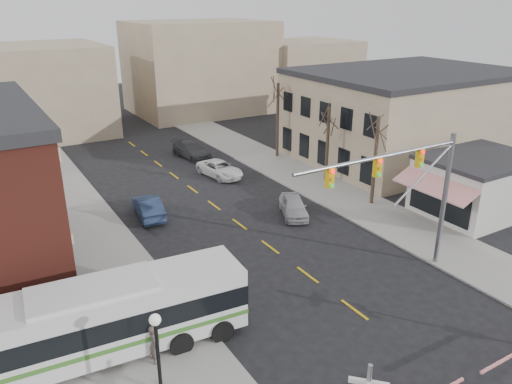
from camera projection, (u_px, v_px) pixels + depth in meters
ground at (383, 331)px, 23.78m from camera, size 160.00×160.00×0.00m
sidewalk_west at (81, 222)px, 35.18m from camera, size 5.00×60.00×0.12m
sidewalk_east at (300, 176)px, 44.29m from camera, size 5.00×60.00×0.12m
tan_building at (405, 114)px, 48.76m from camera, size 20.30×15.30×8.50m
awning_shop at (478, 185)px, 36.24m from camera, size 9.74×6.20×4.30m
tree_east_a at (375, 161)px, 37.13m from camera, size 0.28×0.28×6.75m
tree_east_b at (327, 144)px, 42.15m from camera, size 0.28×0.28×6.30m
tree_east_c at (278, 120)px, 48.48m from camera, size 0.28×0.28×7.20m
transit_bus at (96, 321)px, 21.39m from camera, size 13.29×3.89×3.37m
traffic_signal_mast at (411, 181)px, 26.38m from camera, size 10.75×0.30×8.00m
street_lamp at (157, 341)px, 18.24m from camera, size 0.44×0.44×4.13m
car_a at (293, 206)px, 36.19m from camera, size 3.30×4.54×1.44m
car_b at (148, 207)px, 35.95m from camera, size 2.13×4.75×1.51m
car_c at (220, 169)px, 44.19m from camera, size 2.93×5.14×1.35m
car_d at (192, 150)px, 49.45m from camera, size 2.81×5.34×1.48m
pedestrian_near at (154, 344)px, 21.28m from camera, size 0.60×0.76×1.84m
pedestrian_far at (105, 297)px, 24.86m from camera, size 0.87×0.95×1.58m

